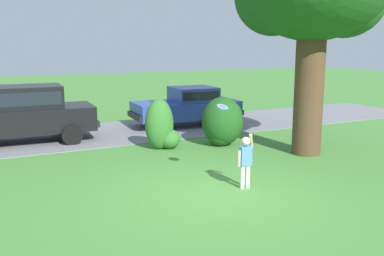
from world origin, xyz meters
TOP-DOWN VIEW (x-y plane):
  - ground_plane at (0.00, 0.00)m, footprint 80.00×80.00m
  - driveway_strip at (0.00, 7.60)m, footprint 28.00×4.40m
  - shrub_near_tree at (0.49, 4.52)m, footprint 1.10×0.83m
  - shrub_centre_left at (2.45, 4.10)m, footprint 1.35×1.38m
  - parked_sedan at (2.99, 7.74)m, footprint 4.49×2.28m
  - parked_suv at (-3.30, 7.32)m, footprint 4.78×2.26m
  - child_thrower at (0.75, 0.12)m, footprint 0.46×0.25m
  - frisbee at (0.50, 0.77)m, footprint 0.29×0.27m

SIDE VIEW (x-z plane):
  - ground_plane at x=0.00m, z-range 0.00..0.00m
  - driveway_strip at x=0.00m, z-range 0.00..0.02m
  - shrub_near_tree at x=0.49m, z-range -0.10..1.49m
  - child_thrower at x=0.75m, z-range 0.07..1.36m
  - shrub_centre_left at x=2.45m, z-range -0.07..1.53m
  - parked_sedan at x=2.99m, z-range 0.07..1.63m
  - parked_suv at x=-3.30m, z-range 0.12..2.04m
  - frisbee at x=0.50m, z-range 1.75..1.90m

